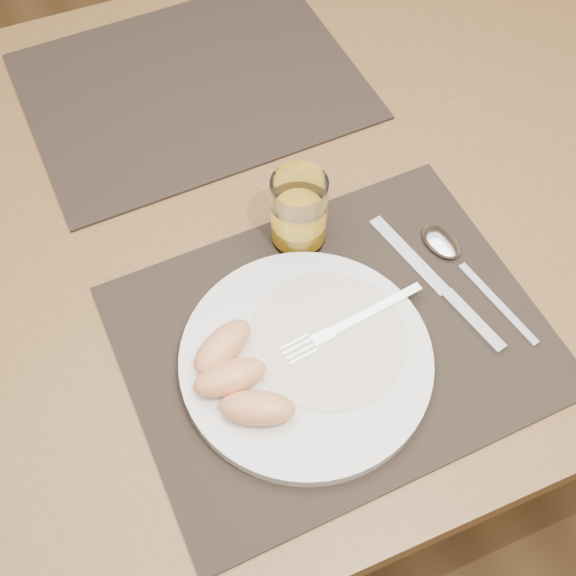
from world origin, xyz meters
The scene contains 11 objects.
ground centered at (0.00, 0.00, 0.00)m, with size 5.00×5.00×0.00m, color brown.
table centered at (0.00, 0.00, 0.67)m, with size 1.40×0.90×0.75m.
placemat_near centered at (0.01, -0.22, 0.75)m, with size 0.45×0.35×0.00m, color black.
placemat_far centered at (0.00, 0.22, 0.75)m, with size 0.45×0.35×0.00m, color black.
plate centered at (-0.03, -0.24, 0.76)m, with size 0.27×0.27×0.02m, color white.
plate_dressing centered at (0.00, -0.23, 0.77)m, with size 0.17×0.17×0.00m.
fork centered at (0.02, -0.22, 0.77)m, with size 0.18×0.04×0.00m.
knife centered at (0.15, -0.22, 0.76)m, with size 0.06×0.22×0.01m.
spoon centered at (0.19, -0.17, 0.76)m, with size 0.06×0.19×0.01m.
juice_glass centered at (0.03, -0.08, 0.80)m, with size 0.07×0.07×0.10m.
grapefruit_wedges centered at (-0.10, -0.24, 0.79)m, with size 0.10×0.15×0.03m.
Camera 1 is at (-0.18, -0.55, 1.45)m, focal length 45.00 mm.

